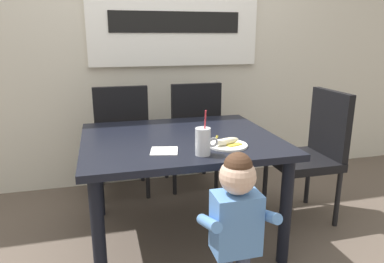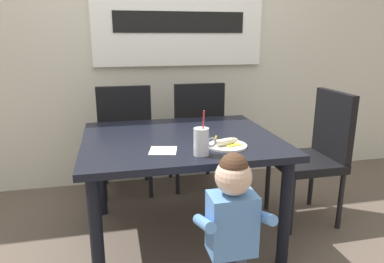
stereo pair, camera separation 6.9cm
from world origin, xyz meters
name	(u,v)px [view 1 (the left image)]	position (x,y,z in m)	size (l,w,h in m)	color
ground_plane	(181,235)	(0.00, 0.00, 0.00)	(24.00, 24.00, 0.00)	brown
back_wall	(152,22)	(0.00, 1.10, 1.45)	(6.40, 0.17, 2.90)	beige
dining_table	(180,151)	(0.00, 0.00, 0.62)	(1.23, 1.04, 0.71)	black
dining_chair_left	(122,135)	(-0.33, 0.75, 0.54)	(0.44, 0.44, 0.96)	black
dining_chair_right	(193,130)	(0.29, 0.76, 0.54)	(0.44, 0.45, 0.96)	black
dining_chair_far	(313,148)	(1.01, 0.03, 0.54)	(0.44, 0.44, 0.96)	black
toddler_standing	(236,216)	(0.10, -0.74, 0.53)	(0.33, 0.24, 0.84)	#3F4760
milk_cup	(203,143)	(0.04, -0.37, 0.78)	(0.13, 0.08, 0.25)	silver
snack_plate	(228,145)	(0.23, -0.26, 0.72)	(0.23, 0.23, 0.01)	white
peeled_banana	(227,142)	(0.22, -0.27, 0.74)	(0.18, 0.12, 0.07)	#F4EAC6
paper_napkin	(164,151)	(-0.15, -0.26, 0.71)	(0.15, 0.15, 0.00)	white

